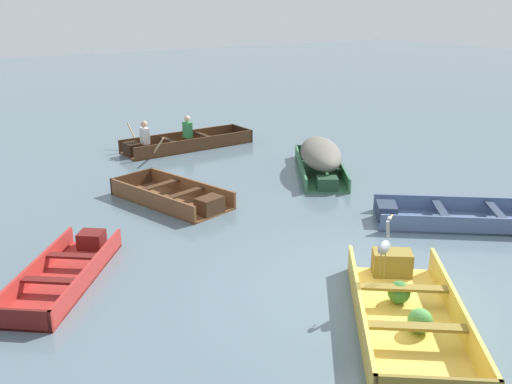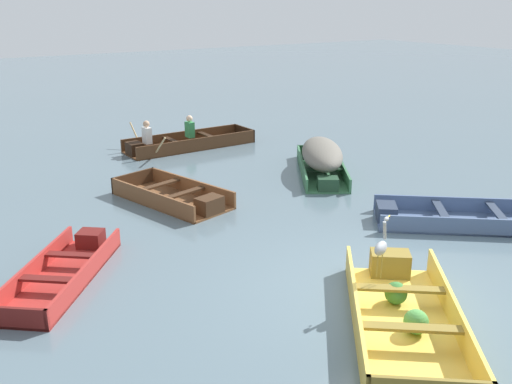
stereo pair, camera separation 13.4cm
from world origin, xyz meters
name	(u,v)px [view 1 (the left image)]	position (x,y,z in m)	size (l,w,h in m)	color
ground_plane	(382,291)	(0.00, 0.00, 0.00)	(80.00, 80.00, 0.00)	slate
dinghy_yellow_foreground	(406,310)	(-0.33, -0.75, 0.15)	(3.02, 3.35, 0.41)	#E5BC47
skiff_wooden_brown_near_moored	(175,197)	(-0.83, 5.09, 0.13)	(1.79, 2.88, 0.36)	brown
skiff_green_mid_moored	(321,156)	(3.05, 5.06, 0.44)	(2.55, 3.16, 0.80)	#387047
skiff_red_far_moored	(66,272)	(-3.71, 2.95, 0.11)	(2.43, 2.70, 0.31)	#AD2D28
skiff_slate_blue_outer_moored	(460,218)	(3.17, 1.09, 0.11)	(3.41, 3.07, 0.34)	#475B7F
rowboat_dark_varnish_with_crew	(181,142)	(1.33, 9.15, 0.18)	(3.77, 2.33, 0.93)	#4C2D19
heron_on_dinghy	(384,245)	(-0.28, -0.24, 0.88)	(0.44, 0.28, 0.84)	olive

